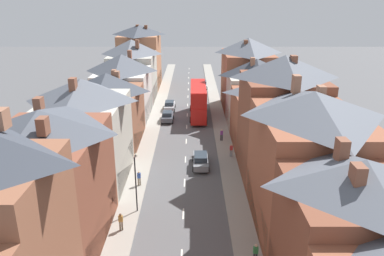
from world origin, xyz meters
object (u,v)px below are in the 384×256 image
(car_near_silver, at_px, (201,160))
(pedestrian_mid_right, at_px, (140,177))
(pedestrian_far_right, at_px, (222,134))
(car_near_blue, at_px, (168,116))
(pedestrian_far_left, at_px, (232,150))
(car_parked_left_a, at_px, (203,85))
(street_lamp, at_px, (137,180))
(pedestrian_near_right, at_px, (256,253))
(double_decker_bus_lead, at_px, (199,100))
(pedestrian_mid_left, at_px, (121,221))
(car_parked_right_a, at_px, (170,105))

(car_near_silver, xyz_separation_m, pedestrian_mid_right, (-6.51, -4.84, 0.22))
(pedestrian_mid_right, relative_size, pedestrian_far_right, 1.00)
(car_near_blue, xyz_separation_m, car_near_silver, (4.90, -16.65, -0.01))
(pedestrian_far_left, distance_m, pedestrian_far_right, 5.39)
(car_parked_left_a, bearing_deg, pedestrian_mid_right, -100.20)
(pedestrian_mid_right, bearing_deg, street_lamp, -84.49)
(pedestrian_near_right, distance_m, pedestrian_mid_right, 15.75)
(double_decker_bus_lead, xyz_separation_m, car_near_blue, (-4.89, -2.17, -2.00))
(pedestrian_near_right, bearing_deg, car_parked_left_a, 92.45)
(car_parked_left_a, relative_size, pedestrian_far_left, 2.38)
(double_decker_bus_lead, bearing_deg, pedestrian_mid_left, -102.44)
(pedestrian_far_left, bearing_deg, pedestrian_near_right, -90.41)
(double_decker_bus_lead, height_order, car_parked_right_a, double_decker_bus_lead)
(car_parked_right_a, height_order, pedestrian_mid_right, pedestrian_mid_right)
(street_lamp, bearing_deg, pedestrian_mid_right, 95.51)
(car_parked_left_a, relative_size, pedestrian_mid_left, 2.38)
(car_parked_right_a, height_order, pedestrian_far_right, pedestrian_far_right)
(pedestrian_mid_right, bearing_deg, car_near_silver, 36.61)
(car_near_blue, relative_size, street_lamp, 0.70)
(pedestrian_far_right, xyz_separation_m, street_lamp, (-9.07, -17.55, 2.21))
(pedestrian_far_left, bearing_deg, car_parked_left_a, 94.00)
(pedestrian_mid_left, relative_size, pedestrian_far_left, 1.00)
(car_parked_right_a, height_order, pedestrian_mid_left, pedestrian_mid_left)
(pedestrian_far_right, relative_size, street_lamp, 0.29)
(pedestrian_near_right, relative_size, street_lamp, 0.29)
(pedestrian_mid_left, height_order, pedestrian_far_right, same)
(car_parked_left_a, height_order, pedestrian_mid_left, pedestrian_mid_left)
(car_parked_right_a, distance_m, pedestrian_far_left, 22.07)
(double_decker_bus_lead, relative_size, street_lamp, 1.96)
(car_parked_left_a, bearing_deg, car_parked_right_a, -111.55)
(car_near_silver, distance_m, pedestrian_near_right, 17.25)
(pedestrian_far_left, bearing_deg, car_near_silver, -145.70)
(car_near_blue, height_order, car_near_silver, car_near_blue)
(car_near_silver, xyz_separation_m, street_lamp, (-6.05, -9.62, 2.43))
(car_near_silver, relative_size, car_parked_right_a, 1.06)
(pedestrian_mid_left, height_order, pedestrian_far_left, same)
(pedestrian_mid_right, xyz_separation_m, pedestrian_far_right, (9.53, 12.77, 0.00))
(car_near_silver, bearing_deg, pedestrian_far_right, 69.14)
(car_parked_left_a, relative_size, car_parked_right_a, 0.88)
(car_parked_right_a, distance_m, pedestrian_mid_left, 35.71)
(car_near_silver, height_order, pedestrian_mid_right, pedestrian_mid_right)
(double_decker_bus_lead, xyz_separation_m, pedestrian_far_left, (3.82, -16.22, -1.78))
(double_decker_bus_lead, xyz_separation_m, pedestrian_mid_right, (-6.50, -23.66, -1.78))
(car_parked_left_a, xyz_separation_m, pedestrian_mid_left, (-8.28, -51.35, 0.19))
(pedestrian_far_left, relative_size, street_lamp, 0.29)
(car_near_blue, bearing_deg, pedestrian_near_right, -75.64)
(pedestrian_near_right, distance_m, pedestrian_far_left, 19.46)
(pedestrian_mid_left, bearing_deg, pedestrian_near_right, -20.96)
(car_parked_left_a, bearing_deg, pedestrian_mid_left, -99.16)
(car_near_silver, bearing_deg, pedestrian_far_left, 34.30)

